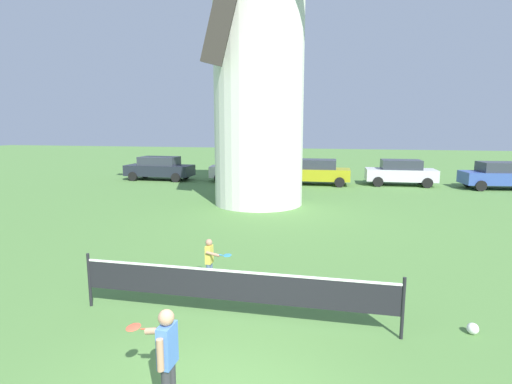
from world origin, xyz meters
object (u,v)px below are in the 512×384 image
Objects in this scene: parked_car_cream at (242,169)px; parked_car_silver at (401,172)px; player_far at (210,258)px; windmill at (259,37)px; parked_car_mustard at (318,172)px; player_near at (166,353)px; parked_car_blue at (501,175)px; tennis_net at (233,286)px; stray_ball at (473,329)px; parked_car_black at (160,168)px.

parked_car_cream is 9.92m from parked_car_silver.
player_far is at bearing -110.23° from parked_car_silver.
windmill is 4.29× the size of parked_car_mustard.
parked_car_blue is at bearing 62.43° from player_near.
parked_car_mustard is at bearing 71.20° from windmill.
tennis_net reaches higher than stray_ball.
parked_car_black and parked_car_blue have the same top height.
windmill is 12.52m from parked_car_black.
player_near is (-0.19, -2.44, 0.08)m from tennis_net.
parked_car_mustard is at bearing 102.24° from stray_ball.
parked_car_mustard is at bearing -170.83° from parked_car_silver.
stray_ball is 0.05× the size of parked_car_mustard.
player_near is 0.30× the size of parked_car_black.
player_far is at bearing 101.15° from player_near.
parked_car_silver is at bearing 74.19° from tennis_net.
parked_car_blue is at bearing 59.85° from tennis_net.
player_far is 5.25× the size of stray_ball.
windmill reaches higher than parked_car_silver.
player_near is 0.35× the size of parked_car_mustard.
windmill is at bearing -150.31° from parked_car_blue.
player_near is 23.58m from parked_car_blue.
tennis_net is at bearing -174.12° from stray_ball.
stray_ball is 19.18m from parked_car_blue.
parked_car_silver reaches higher than tennis_net.
tennis_net is 5.75× the size of player_far.
stray_ball is 0.05× the size of parked_car_cream.
parked_car_mustard reaches higher than player_far.
parked_car_silver reaches higher than player_far.
windmill reaches higher than stray_ball.
player_far is at bearing -84.61° from windmill.
parked_car_mustard is at bearing 85.11° from player_far.
parked_car_mustard is 0.90× the size of parked_car_blue.
player_near is at bearing -82.87° from windmill.
player_far is at bearing -60.84° from parked_car_black.
parked_car_blue is at bearing 2.37° from parked_car_mustard.
player_near is 21.48m from parked_car_cream.
parked_car_blue is (11.72, 16.80, 0.21)m from player_far.
stray_ball is 0.04× the size of parked_car_black.
windmill is at bearing -39.38° from parked_car_black.
windmill is at bearing -108.80° from parked_car_mustard.
tennis_net is at bearing -76.13° from parked_car_cream.
parked_car_blue reaches higher than player_far.
parked_car_black is (-9.93, 20.44, 0.04)m from player_near.
parked_car_cream is (5.53, 0.59, -0.00)m from parked_car_black.
tennis_net is at bearing -120.15° from parked_car_blue.
player_near is 0.33× the size of parked_car_silver.
parked_car_blue is (20.84, 0.46, -0.00)m from parked_car_black.
parked_car_silver is at bearing 176.09° from parked_car_blue.
tennis_net is at bearing 85.54° from player_near.
parked_car_black and parked_car_cream have the same top height.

